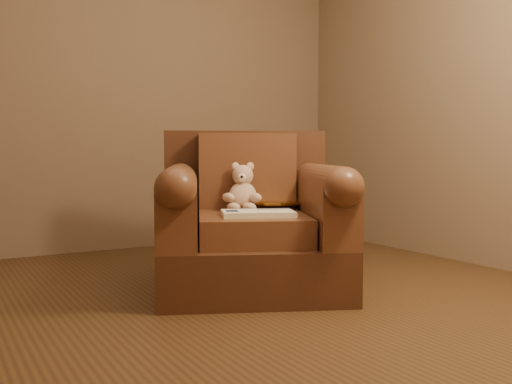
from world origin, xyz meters
TOP-DOWN VIEW (x-y plane):
  - floor at (0.00, 0.00)m, footprint 4.00×4.00m
  - armchair at (0.25, 0.28)m, footprint 1.36×1.34m
  - teddy_bear at (0.25, 0.37)m, footprint 0.22×0.25m
  - guidebook at (0.18, 0.07)m, footprint 0.46×0.37m
  - side_table at (0.50, 0.40)m, footprint 0.36×0.36m

SIDE VIEW (x-z plane):
  - floor at x=0.00m, z-range 0.00..0.00m
  - side_table at x=0.50m, z-range 0.02..0.52m
  - armchair at x=0.25m, z-range -0.11..0.84m
  - guidebook at x=0.18m, z-range 0.45..0.48m
  - teddy_bear at x=0.25m, z-range 0.41..0.71m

